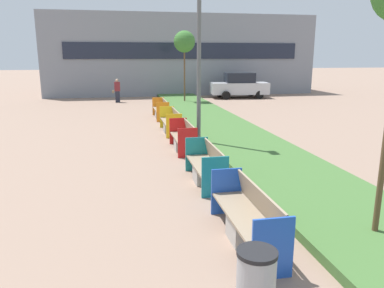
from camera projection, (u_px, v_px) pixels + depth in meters
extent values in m
cube|color=#426B33|center=(276.00, 164.00, 10.69)|extent=(2.80, 120.00, 0.18)
cube|color=gray|center=(178.00, 55.00, 32.31)|extent=(21.41, 7.58, 6.25)
cube|color=#1E2333|center=(185.00, 51.00, 28.57)|extent=(17.99, 0.08, 1.20)
cube|color=#ADA8A0|center=(245.00, 229.00, 6.42)|extent=(0.52, 0.60, 0.42)
cube|color=gray|center=(245.00, 217.00, 6.36)|extent=(0.58, 2.30, 0.05)
cube|color=gray|center=(261.00, 201.00, 6.35)|extent=(0.14, 2.20, 0.48)
cube|color=blue|center=(273.00, 249.00, 5.24)|extent=(0.62, 0.04, 0.94)
cube|color=blue|center=(226.00, 191.00, 7.47)|extent=(0.62, 0.04, 0.94)
cube|color=#ADA8A0|center=(205.00, 174.00, 9.36)|extent=(0.52, 0.60, 0.42)
cube|color=gray|center=(205.00, 166.00, 9.31)|extent=(0.58, 2.00, 0.05)
cube|color=gray|center=(216.00, 155.00, 9.30)|extent=(0.14, 1.92, 0.48)
cube|color=#197A7F|center=(215.00, 177.00, 8.33)|extent=(0.62, 0.04, 0.94)
cube|color=#197A7F|center=(197.00, 154.00, 10.28)|extent=(0.62, 0.04, 0.94)
cube|color=#ADA8A0|center=(183.00, 144.00, 12.55)|extent=(0.52, 0.60, 0.42)
cube|color=gray|center=(183.00, 137.00, 12.50)|extent=(0.58, 1.88, 0.05)
cube|color=gray|center=(190.00, 129.00, 12.49)|extent=(0.14, 1.80, 0.48)
cube|color=red|center=(188.00, 143.00, 11.58)|extent=(0.62, 0.04, 0.94)
cube|color=red|center=(178.00, 131.00, 13.41)|extent=(0.62, 0.04, 0.94)
cube|color=#ADA8A0|center=(170.00, 127.00, 15.46)|extent=(0.52, 0.60, 0.42)
cube|color=gray|center=(170.00, 122.00, 15.41)|extent=(0.58, 2.17, 0.05)
cube|color=gray|center=(177.00, 115.00, 15.40)|extent=(0.14, 2.08, 0.48)
cube|color=yellow|center=(174.00, 126.00, 14.35)|extent=(0.62, 0.04, 0.94)
cube|color=yellow|center=(167.00, 117.00, 16.46)|extent=(0.62, 0.04, 0.94)
cube|color=#ADA8A0|center=(161.00, 114.00, 18.94)|extent=(0.52, 0.60, 0.42)
cube|color=gray|center=(161.00, 110.00, 18.89)|extent=(0.58, 2.11, 0.05)
cube|color=gray|center=(166.00, 104.00, 18.88)|extent=(0.14, 2.02, 0.48)
cube|color=orange|center=(163.00, 112.00, 17.85)|extent=(0.62, 0.04, 0.94)
cube|color=orange|center=(158.00, 106.00, 19.90)|extent=(0.62, 0.04, 0.94)
cylinder|color=black|center=(257.00, 253.00, 4.20)|extent=(0.47, 0.47, 0.05)
cylinder|color=#56595B|center=(199.00, 49.00, 12.40)|extent=(0.14, 0.14, 6.64)
cylinder|color=brown|center=(185.00, 76.00, 24.28)|extent=(0.10, 0.10, 3.59)
sphere|color=#38702D|center=(184.00, 42.00, 23.78)|extent=(1.37, 1.37, 1.37)
cube|color=#232633|center=(118.00, 97.00, 25.31)|extent=(0.30, 0.22, 0.76)
cube|color=maroon|center=(117.00, 87.00, 25.16)|extent=(0.38, 0.24, 0.61)
sphere|color=tan|center=(117.00, 80.00, 25.06)|extent=(0.21, 0.21, 0.21)
cube|color=olive|center=(113.00, 92.00, 25.18)|extent=(0.12, 0.20, 0.18)
cube|color=#B7BABF|center=(239.00, 88.00, 27.86)|extent=(4.34, 2.14, 0.84)
cube|color=black|center=(240.00, 78.00, 27.68)|extent=(2.23, 1.74, 0.72)
cylinder|color=black|center=(259.00, 95.00, 27.33)|extent=(0.60, 0.20, 0.60)
cylinder|color=black|center=(251.00, 92.00, 29.05)|extent=(0.60, 0.20, 0.60)
cylinder|color=black|center=(226.00, 95.00, 26.86)|extent=(0.60, 0.20, 0.60)
cylinder|color=black|center=(220.00, 93.00, 28.58)|extent=(0.60, 0.20, 0.60)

